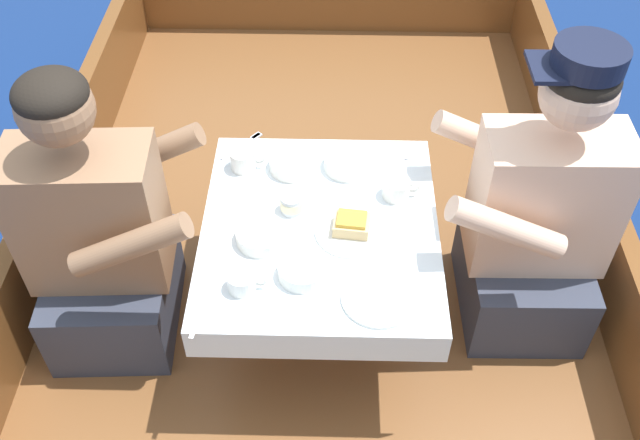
{
  "coord_description": "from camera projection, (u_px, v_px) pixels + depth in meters",
  "views": [
    {
      "loc": [
        0.03,
        -1.37,
        2.24
      ],
      "look_at": [
        0.0,
        0.04,
        0.79
      ],
      "focal_mm": 40.0,
      "sensor_mm": 36.0,
      "label": 1
    }
  ],
  "objects": [
    {
      "name": "bowl_starboard_near",
      "position": [
        348.0,
        162.0,
        2.19
      ],
      "size": [
        0.15,
        0.15,
        0.04
      ],
      "color": "silver",
      "rests_on": "cockpit_table"
    },
    {
      "name": "ground_plane",
      "position": [
        320.0,
        383.0,
        2.56
      ],
      "size": [
        60.0,
        60.0,
        0.0
      ],
      "primitive_type": "plane",
      "color": "navy"
    },
    {
      "name": "bowl_port_far",
      "position": [
        292.0,
        163.0,
        2.19
      ],
      "size": [
        0.14,
        0.14,
        0.04
      ],
      "color": "silver",
      "rests_on": "cockpit_table"
    },
    {
      "name": "boat_deck",
      "position": [
        320.0,
        356.0,
        2.43
      ],
      "size": [
        1.94,
        3.75,
        0.34
      ],
      "primitive_type": "cube",
      "color": "brown",
      "rests_on": "ground_plane"
    },
    {
      "name": "coffee_cup_starboard",
      "position": [
        243.0,
        159.0,
        2.18
      ],
      "size": [
        0.11,
        0.08,
        0.06
      ],
      "color": "silver",
      "rests_on": "cockpit_table"
    },
    {
      "name": "person_starboard",
      "position": [
        536.0,
        222.0,
        2.1
      ],
      "size": [
        0.53,
        0.44,
        0.98
      ],
      "rotation": [
        0.0,
        0.0,
        3.15
      ],
      "color": "#333847",
      "rests_on": "boat_deck"
    },
    {
      "name": "tin_can",
      "position": [
        292.0,
        204.0,
        2.06
      ],
      "size": [
        0.07,
        0.07,
        0.05
      ],
      "color": "silver",
      "rests_on": "cockpit_table"
    },
    {
      "name": "cockpit_table",
      "position": [
        320.0,
        236.0,
        2.07
      ],
      "size": [
        0.68,
        0.77,
        0.43
      ],
      "color": "#B2B2B7",
      "rests_on": "boat_deck"
    },
    {
      "name": "plate_sandwich",
      "position": [
        351.0,
        231.0,
        2.01
      ],
      "size": [
        0.21,
        0.21,
        0.01
      ],
      "color": "silver",
      "rests_on": "cockpit_table"
    },
    {
      "name": "bowl_port_near",
      "position": [
        303.0,
        270.0,
        1.89
      ],
      "size": [
        0.13,
        0.13,
        0.04
      ],
      "color": "silver",
      "rests_on": "cockpit_table"
    },
    {
      "name": "gunwale_port",
      "position": [
        19.0,
        291.0,
        2.22
      ],
      "size": [
        0.06,
        3.75,
        0.31
      ],
      "primitive_type": "cube",
      "color": "brown",
      "rests_on": "boat_deck"
    },
    {
      "name": "sandwich",
      "position": [
        352.0,
        224.0,
        1.99
      ],
      "size": [
        0.11,
        0.09,
        0.05
      ],
      "rotation": [
        0.0,
        0.0,
        -0.12
      ],
      "color": "#E0BC7F",
      "rests_on": "plate_sandwich"
    },
    {
      "name": "person_port",
      "position": [
        100.0,
        241.0,
        2.07
      ],
      "size": [
        0.54,
        0.46,
        0.95
      ],
      "rotation": [
        0.0,
        0.0,
        0.05
      ],
      "color": "#333847",
      "rests_on": "boat_deck"
    },
    {
      "name": "gunwale_starboard",
      "position": [
        625.0,
        303.0,
        2.19
      ],
      "size": [
        0.06,
        3.75,
        0.31
      ],
      "primitive_type": "cube",
      "color": "brown",
      "rests_on": "boat_deck"
    },
    {
      "name": "plate_bread",
      "position": [
        379.0,
        298.0,
        1.84
      ],
      "size": [
        0.2,
        0.2,
        0.01
      ],
      "color": "silver",
      "rests_on": "cockpit_table"
    },
    {
      "name": "utensil_knife_port",
      "position": [
        201.0,
        312.0,
        1.82
      ],
      "size": [
        0.04,
        0.17,
        0.0
      ],
      "rotation": [
        0.0,
        0.0,
        1.43
      ],
      "color": "silver",
      "rests_on": "cockpit_table"
    },
    {
      "name": "coffee_cup_port",
      "position": [
        397.0,
        188.0,
        2.1
      ],
      "size": [
        0.11,
        0.08,
        0.06
      ],
      "color": "silver",
      "rests_on": "cockpit_table"
    },
    {
      "name": "utensil_fork_starboard",
      "position": [
        245.0,
        143.0,
        2.28
      ],
      "size": [
        0.13,
        0.14,
        0.0
      ],
      "rotation": [
        0.0,
        0.0,
        0.86
      ],
      "color": "silver",
      "rests_on": "cockpit_table"
    },
    {
      "name": "utensil_spoon_starboard",
      "position": [
        397.0,
        163.0,
        2.22
      ],
      "size": [
        0.13,
        0.13,
        0.01
      ],
      "rotation": [
        0.0,
        0.0,
        0.81
      ],
      "color": "silver",
      "rests_on": "cockpit_table"
    },
    {
      "name": "coffee_cup_center",
      "position": [
        242.0,
        281.0,
        1.85
      ],
      "size": [
        0.1,
        0.08,
        0.05
      ],
      "color": "silver",
      "rests_on": "cockpit_table"
    },
    {
      "name": "bowl_center_far",
      "position": [
        261.0,
        235.0,
        1.98
      ],
      "size": [
        0.14,
        0.14,
        0.04
      ],
      "color": "silver",
      "rests_on": "cockpit_table"
    }
  ]
}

